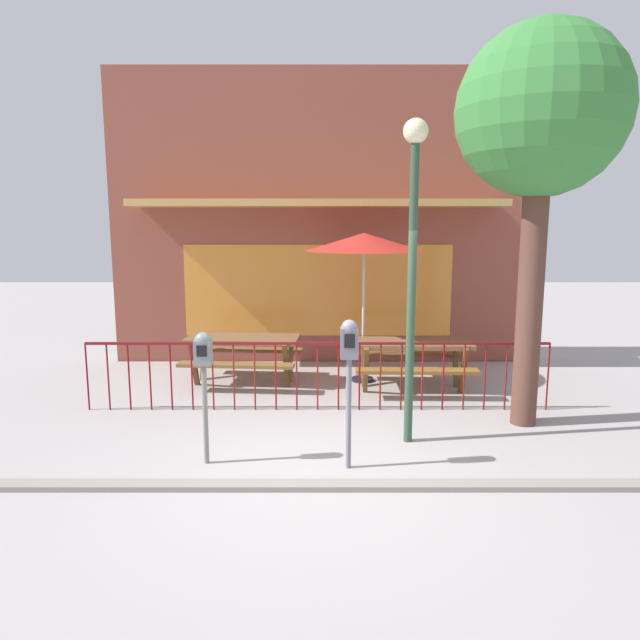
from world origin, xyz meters
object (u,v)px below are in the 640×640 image
Objects in this scene: picnic_table_left at (242,347)px; parking_meter_near at (202,363)px; parking_meter_far at (348,355)px; street_tree at (539,118)px; patio_umbrella at (363,243)px; street_lamp at (411,235)px; picnic_table_right at (411,351)px.

parking_meter_near reaches higher than picnic_table_left.
parking_meter_far is 0.32× the size of street_tree.
patio_umbrella is at bearing 83.32° from parking_meter_far.
patio_umbrella is 2.72m from street_lamp.
picnic_table_left is 1.31× the size of parking_meter_near.
street_tree reaches higher than patio_umbrella.
parking_meter_far is (1.55, -3.32, 0.63)m from picnic_table_left.
picnic_table_right is (2.68, -0.36, 0.00)m from picnic_table_left.
parking_meter_near is 2.72m from street_lamp.
street_lamp reaches higher than parking_meter_far.
parking_meter_near reaches higher than picnic_table_right.
picnic_table_left is 2.57m from patio_umbrella.
street_tree is at bearing 30.59° from parking_meter_far.
street_lamp is at bearing 45.52° from parking_meter_far.
picnic_table_right is 3.22m from parking_meter_far.
picnic_table_right is 0.49× the size of street_lamp.
street_lamp is at bearing 15.68° from parking_meter_near.
parking_meter_near is at bearing -133.37° from picnic_table_right.
patio_umbrella reaches higher than picnic_table_right.
picnic_table_right is 1.14× the size of parking_meter_far.
parking_meter_far is at bearing -111.07° from picnic_table_right.
picnic_table_right is 1.88m from patio_umbrella.
street_tree is (3.89, 1.27, 2.71)m from parking_meter_near.
patio_umbrella is at bearing 145.22° from picnic_table_right.
street_lamp is (2.29, 0.64, 1.33)m from parking_meter_near.
parking_meter_far is (1.54, -0.12, 0.12)m from parking_meter_near.
picnic_table_left is at bearing 132.00° from street_lamp.
street_lamp is (0.34, -2.70, 0.18)m from patio_umbrella.
street_lamp is at bearing -82.71° from patio_umbrella.
parking_meter_near is at bearing -164.32° from street_lamp.
parking_meter_far is at bearing -96.68° from patio_umbrella.
patio_umbrella is at bearing 4.21° from picnic_table_left.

